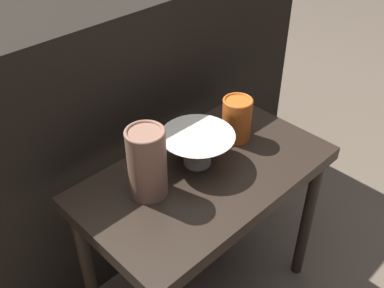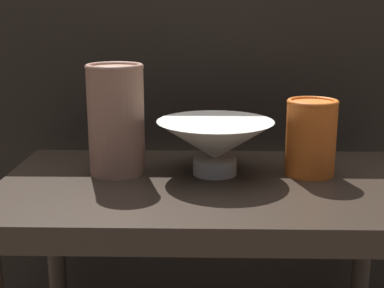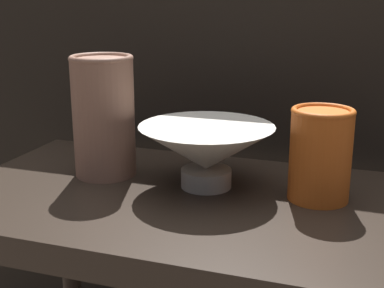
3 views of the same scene
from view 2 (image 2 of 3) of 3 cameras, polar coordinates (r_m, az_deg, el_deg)
name	(u,v)px [view 2 (image 2 of 3)]	position (r m, az deg, el deg)	size (l,w,h in m)	color
table	(209,223)	(0.89, 1.86, -8.47)	(0.68, 0.39, 0.54)	#2D231C
couch_backdrop	(208,154)	(1.39, 1.66, -1.07)	(1.43, 0.50, 0.90)	black
bowl	(215,141)	(0.89, 2.48, 0.28)	(0.20, 0.20, 0.09)	silver
vase_textured_left	(116,118)	(0.90, -8.09, 2.74)	(0.10, 0.10, 0.19)	#996B56
vase_colorful_right	(311,136)	(0.91, 12.57, 0.82)	(0.08, 0.08, 0.13)	orange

